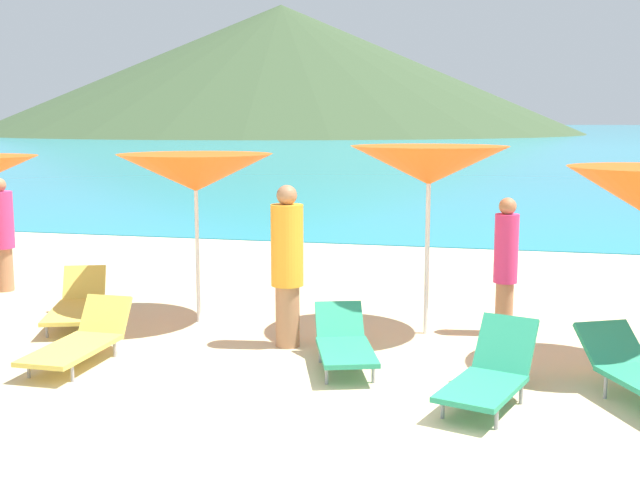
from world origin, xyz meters
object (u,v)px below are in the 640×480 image
(umbrella_3, at_px, (429,166))
(lounge_chair_7, at_px, (490,373))
(beachgoer_3, at_px, (287,262))
(cruise_ship, at_px, (353,106))
(beachgoer_1, at_px, (2,232))
(umbrella_2, at_px, (196,173))
(lounge_chair_4, at_px, (344,342))
(beachgoer_2, at_px, (506,262))
(lounge_chair_0, at_px, (81,340))
(lounge_chair_8, at_px, (77,304))

(umbrella_3, distance_m, lounge_chair_7, 3.05)
(beachgoer_3, height_order, cruise_ship, cruise_ship)
(beachgoer_3, bearing_deg, beachgoer_1, -142.17)
(beachgoer_3, bearing_deg, umbrella_2, -151.43)
(lounge_chair_4, relative_size, beachgoer_2, 0.86)
(beachgoer_1, bearing_deg, beachgoer_2, 66.91)
(umbrella_2, xyz_separation_m, lounge_chair_0, (-0.56, -1.96, -1.69))
(lounge_chair_4, bearing_deg, beachgoer_2, 29.07)
(lounge_chair_7, bearing_deg, lounge_chair_8, 178.88)
(beachgoer_2, bearing_deg, lounge_chair_4, -119.39)
(lounge_chair_4, distance_m, beachgoer_1, 6.42)
(lounge_chair_0, bearing_deg, beachgoer_2, 27.50)
(beachgoer_1, bearing_deg, umbrella_3, 64.42)
(lounge_chair_4, distance_m, lounge_chair_7, 1.71)
(umbrella_2, bearing_deg, beachgoer_1, 163.70)
(umbrella_3, relative_size, lounge_chair_4, 1.59)
(beachgoer_1, bearing_deg, lounge_chair_4, 49.25)
(lounge_chair_8, bearing_deg, beachgoer_1, 124.51)
(umbrella_3, relative_size, beachgoer_3, 1.22)
(lounge_chair_0, relative_size, beachgoer_1, 0.87)
(umbrella_2, height_order, lounge_chair_0, umbrella_2)
(lounge_chair_0, xyz_separation_m, lounge_chair_8, (-0.90, 1.46, 0.02))
(lounge_chair_0, relative_size, beachgoer_2, 0.90)
(cruise_ship, bearing_deg, lounge_chair_0, -92.16)
(beachgoer_2, bearing_deg, beachgoer_1, -172.76)
(umbrella_2, bearing_deg, cruise_ship, 100.78)
(umbrella_3, height_order, beachgoer_1, umbrella_3)
(lounge_chair_7, distance_m, beachgoer_1, 8.12)
(beachgoer_2, bearing_deg, umbrella_2, -162.41)
(umbrella_3, relative_size, beachgoer_1, 1.32)
(beachgoer_3, xyz_separation_m, cruise_ship, (-48.94, 250.34, 6.28))
(lounge_chair_0, distance_m, lounge_chair_7, 4.34)
(lounge_chair_4, bearing_deg, lounge_chair_0, 171.20)
(lounge_chair_8, distance_m, beachgoer_2, 5.43)
(beachgoer_2, height_order, beachgoer_3, beachgoer_3)
(lounge_chair_8, height_order, cruise_ship, cruise_ship)
(umbrella_2, xyz_separation_m, lounge_chair_7, (3.77, -2.23, -1.63))
(lounge_chair_8, bearing_deg, beachgoer_3, -26.07)
(beachgoer_3, bearing_deg, lounge_chair_4, 19.11)
(umbrella_3, height_order, cruise_ship, cruise_ship)
(umbrella_2, xyz_separation_m, beachgoer_2, (3.87, 0.32, -1.04))
(beachgoer_1, bearing_deg, lounge_chair_8, 36.83)
(lounge_chair_4, xyz_separation_m, beachgoer_2, (1.63, 1.79, 0.62))
(lounge_chair_4, xyz_separation_m, lounge_chair_8, (-3.71, 0.98, -0.01))
(beachgoer_3, bearing_deg, lounge_chair_0, -92.09)
(umbrella_2, xyz_separation_m, lounge_chair_8, (-1.47, -0.49, -1.67))
(umbrella_3, relative_size, beachgoer_2, 1.37)
(lounge_chair_7, bearing_deg, beachgoer_2, 105.07)
(beachgoer_3, relative_size, cruise_ship, 0.04)
(beachgoer_3, distance_m, cruise_ship, 255.16)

